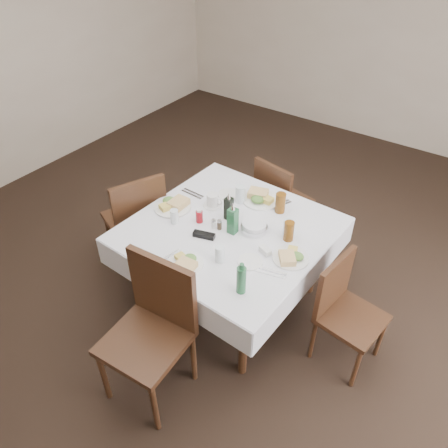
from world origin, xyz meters
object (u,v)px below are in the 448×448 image
at_px(oil_cruet_dark, 229,208).
at_px(coffee_mug, 213,201).
at_px(chair_east, 343,305).
at_px(water_w, 174,216).
at_px(chair_south, 154,322).
at_px(water_s, 220,254).
at_px(water_n, 240,194).
at_px(oil_cruet_green, 233,220).
at_px(water_e, 288,227).
at_px(green_bottle, 241,280).
at_px(bread_basket, 254,227).
at_px(ketchup_bottle, 199,216).
at_px(chair_west, 137,217).
at_px(dining_table, 229,236).
at_px(chair_north, 278,198).

relative_size(oil_cruet_dark, coffee_mug, 1.46).
distance_m(chair_east, water_w, 1.36).
relative_size(chair_south, water_s, 8.49).
bearing_deg(water_n, oil_cruet_green, -64.53).
relative_size(water_e, green_bottle, 0.53).
height_order(bread_basket, ketchup_bottle, ketchup_bottle).
bearing_deg(chair_west, green_bottle, -16.20).
xyz_separation_m(chair_east, water_w, (-1.30, -0.22, 0.33)).
xyz_separation_m(water_s, coffee_mug, (-0.41, 0.48, -0.01)).
distance_m(chair_south, chair_west, 1.19).
xyz_separation_m(dining_table, water_s, (0.15, -0.33, 0.14)).
xyz_separation_m(water_n, oil_cruet_green, (0.17, -0.35, 0.04)).
height_order(dining_table, coffee_mug, coffee_mug).
xyz_separation_m(chair_west, water_e, (1.25, 0.29, 0.27)).
xyz_separation_m(chair_west, water_w, (0.50, -0.07, 0.27)).
height_order(chair_south, water_s, chair_south).
xyz_separation_m(chair_south, oil_cruet_green, (0.02, 0.85, 0.29)).
distance_m(chair_east, oil_cruet_green, 0.97).
height_order(chair_north, oil_cruet_green, oil_cruet_green).
distance_m(chair_south, water_s, 0.61).
bearing_deg(green_bottle, coffee_mug, 137.15).
bearing_deg(water_s, green_bottle, -29.25).
distance_m(chair_south, coffee_mug, 1.10).
bearing_deg(chair_south, water_s, 77.93).
relative_size(chair_east, bread_basket, 4.29).
height_order(chair_south, water_e, chair_south).
bearing_deg(chair_south, coffee_mug, 105.93).
bearing_deg(water_s, oil_cruet_dark, 117.38).
relative_size(water_s, bread_basket, 0.61).
relative_size(chair_south, ketchup_bottle, 9.09).
distance_m(ketchup_bottle, coffee_mug, 0.23).
bearing_deg(chair_west, oil_cruet_green, 4.97).
bearing_deg(bread_basket, water_s, -91.87).
relative_size(dining_table, water_e, 11.71).
height_order(water_n, water_s, water_n).
bearing_deg(bread_basket, water_e, 24.61).
bearing_deg(oil_cruet_green, dining_table, 150.82).
height_order(water_w, bread_basket, water_w).
bearing_deg(bread_basket, ketchup_bottle, -158.60).
relative_size(coffee_mug, green_bottle, 0.70).
distance_m(water_s, bread_basket, 0.41).
bearing_deg(ketchup_bottle, water_w, -142.46).
bearing_deg(water_n, water_s, -67.65).
xyz_separation_m(chair_north, water_n, (-0.05, -0.57, 0.33)).
bearing_deg(chair_south, dining_table, 91.94).
bearing_deg(oil_cruet_dark, chair_west, -166.03).
bearing_deg(water_w, chair_west, 171.46).
height_order(dining_table, chair_south, chair_south).
height_order(chair_north, ketchup_bottle, chair_north).
distance_m(dining_table, coffee_mug, 0.33).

